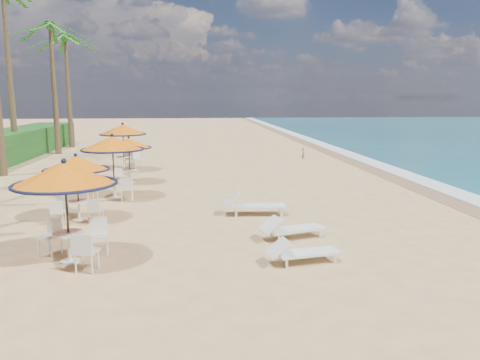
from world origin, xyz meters
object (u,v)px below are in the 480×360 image
object	(u,v)px
station_0	(67,187)
lounger_far	(252,204)
lounger_near	(300,251)
station_4	(124,134)
station_1	(75,172)
station_3	(128,149)
station_2	(112,149)
lounger_mid	(290,228)

from	to	relation	value
station_0	lounger_far	bearing A→B (deg)	39.89
lounger_near	lounger_far	distance (m)	4.82
lounger_far	station_4	bearing A→B (deg)	121.54
station_1	station_3	size ratio (longest dim) A/B	1.00
station_3	station_4	bearing A→B (deg)	100.42
station_2	lounger_near	xyz separation A→B (m)	(5.66, -7.93, -1.66)
lounger_near	station_4	bearing A→B (deg)	101.90
station_1	lounger_near	xyz separation A→B (m)	(6.28, -4.68, -1.30)
lounger_near	lounger_mid	bearing A→B (deg)	75.10
station_0	station_2	distance (m)	7.26
station_4	lounger_far	bearing A→B (deg)	-61.80
station_0	station_3	size ratio (longest dim) A/B	1.16
station_2	station_4	xyz separation A→B (m)	(-0.60, 7.44, 0.04)
station_3	lounger_mid	distance (m)	11.11
station_0	station_4	distance (m)	14.72
station_2	station_3	xyz separation A→B (m)	(0.13, 3.50, -0.36)
station_1	station_3	distance (m)	6.80
station_3	lounger_mid	xyz separation A→B (m)	(5.69, -9.46, -1.27)
station_3	lounger_far	bearing A→B (deg)	-53.31
station_0	lounger_mid	world-z (taller)	station_0
station_4	lounger_near	world-z (taller)	station_4
station_1	station_2	size ratio (longest dim) A/B	0.85
station_4	lounger_near	bearing A→B (deg)	-67.85
station_0	station_4	world-z (taller)	station_4
station_3	station_2	bearing A→B (deg)	-92.08
lounger_mid	station_3	bearing A→B (deg)	104.40
station_1	station_2	xyz separation A→B (m)	(0.63, 3.25, 0.35)
station_3	lounger_near	xyz separation A→B (m)	(5.53, -11.43, -1.29)
station_4	lounger_mid	size ratio (longest dim) A/B	1.32
station_1	lounger_far	world-z (taller)	station_1
station_2	lounger_near	size ratio (longest dim) A/B	1.40
station_2	lounger_far	world-z (taller)	station_2
station_1	lounger_near	bearing A→B (deg)	-36.66
station_3	lounger_mid	bearing A→B (deg)	-58.95
station_0	lounger_near	xyz separation A→B (m)	(5.51, -0.67, -1.56)
station_3	lounger_far	size ratio (longest dim) A/B	1.00
station_2	station_0	bearing A→B (deg)	-88.79
station_2	lounger_far	bearing A→B (deg)	-31.74
lounger_far	lounger_mid	bearing A→B (deg)	-71.85
station_1	station_2	world-z (taller)	station_2
station_1	station_3	world-z (taller)	station_1
station_0	lounger_near	distance (m)	5.76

